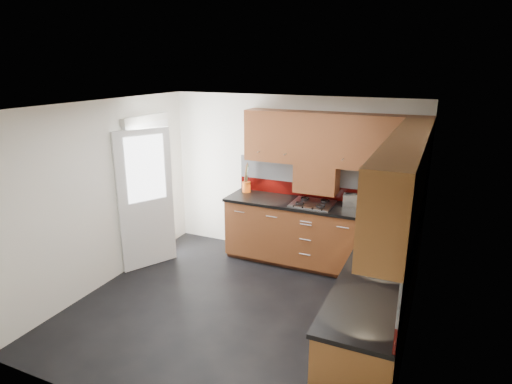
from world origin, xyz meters
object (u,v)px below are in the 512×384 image
at_px(food_processor, 384,236).
at_px(toaster, 352,200).
at_px(gas_hob, 312,204).
at_px(utensil_pot, 246,186).

bearing_deg(food_processor, toaster, 115.12).
bearing_deg(toaster, gas_hob, -164.36).
xyz_separation_m(utensil_pot, food_processor, (2.21, -1.29, 0.04)).
height_order(utensil_pot, toaster, utensil_pot).
bearing_deg(utensil_pot, gas_hob, -9.33).
bearing_deg(utensil_pot, toaster, -1.23).
xyz_separation_m(utensil_pot, toaster, (1.62, -0.03, -0.01)).
bearing_deg(toaster, utensil_pot, 178.77).
height_order(gas_hob, utensil_pot, utensil_pot).
distance_m(utensil_pot, toaster, 1.62).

